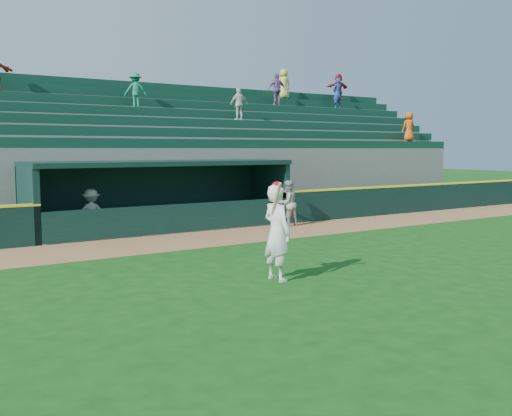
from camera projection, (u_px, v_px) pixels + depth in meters
name	position (u px, v px, depth m)	size (l,w,h in m)	color
ground	(291.00, 266.00, 14.14)	(120.00, 120.00, 0.00)	#124310
warning_track	(200.00, 239.00, 18.22)	(40.00, 3.00, 0.01)	#97663C
field_wall_right	(420.00, 199.00, 26.20)	(15.50, 0.30, 1.20)	black
wall_stripe_right	(420.00, 185.00, 26.13)	(15.50, 0.32, 0.06)	yellow
dugout_player_front	(288.00, 203.00, 21.30)	(0.84, 0.65, 1.72)	#A5A49F
dugout_player_inside	(91.00, 213.00, 18.63)	(1.02, 0.59, 1.58)	#A4A49F
dugout	(160.00, 191.00, 20.66)	(9.40, 2.80, 2.46)	slate
stands	(116.00, 160.00, 24.37)	(34.50, 6.25, 7.10)	slate
batter_at_plate	(277.00, 231.00, 12.47)	(0.57, 0.88, 2.20)	white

